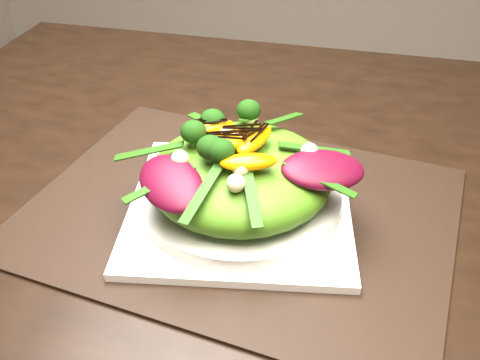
% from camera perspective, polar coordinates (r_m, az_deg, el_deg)
% --- Properties ---
extents(dining_table, '(1.60, 0.90, 0.75)m').
position_cam_1_polar(dining_table, '(0.71, 21.11, -3.90)').
color(dining_table, black).
rests_on(dining_table, floor).
extents(placemat, '(0.52, 0.42, 0.00)m').
position_cam_1_polar(placemat, '(0.65, -0.00, -3.13)').
color(placemat, black).
rests_on(placemat, dining_table).
extents(plate_base, '(0.29, 0.29, 0.01)m').
position_cam_1_polar(plate_base, '(0.64, 0.00, -2.66)').
color(plate_base, white).
rests_on(plate_base, placemat).
extents(salad_bowl, '(0.29, 0.29, 0.02)m').
position_cam_1_polar(salad_bowl, '(0.63, 0.00, -1.73)').
color(salad_bowl, silver).
rests_on(salad_bowl, plate_base).
extents(lettuce_mound, '(0.20, 0.20, 0.07)m').
position_cam_1_polar(lettuce_mound, '(0.62, -0.00, 0.57)').
color(lettuce_mound, '#4B7B17').
rests_on(lettuce_mound, salad_bowl).
extents(radicchio_leaf, '(0.11, 0.09, 0.02)m').
position_cam_1_polar(radicchio_leaf, '(0.58, 8.43, 1.05)').
color(radicchio_leaf, '#3D0616').
rests_on(radicchio_leaf, lettuce_mound).
extents(orange_segment, '(0.06, 0.05, 0.02)m').
position_cam_1_polar(orange_segment, '(0.60, 0.12, 4.32)').
color(orange_segment, orange).
rests_on(orange_segment, lettuce_mound).
extents(broccoli_floret, '(0.05, 0.05, 0.04)m').
position_cam_1_polar(broccoli_floret, '(0.63, -3.96, 6.35)').
color(broccoli_floret, '#123409').
rests_on(broccoli_floret, lettuce_mound).
extents(macadamia_nut, '(0.02, 0.02, 0.02)m').
position_cam_1_polar(macadamia_nut, '(0.55, 1.74, 0.34)').
color(macadamia_nut, beige).
rests_on(macadamia_nut, lettuce_mound).
extents(balsamic_drizzle, '(0.04, 0.02, 0.00)m').
position_cam_1_polar(balsamic_drizzle, '(0.60, 0.12, 5.02)').
color(balsamic_drizzle, black).
rests_on(balsamic_drizzle, orange_segment).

